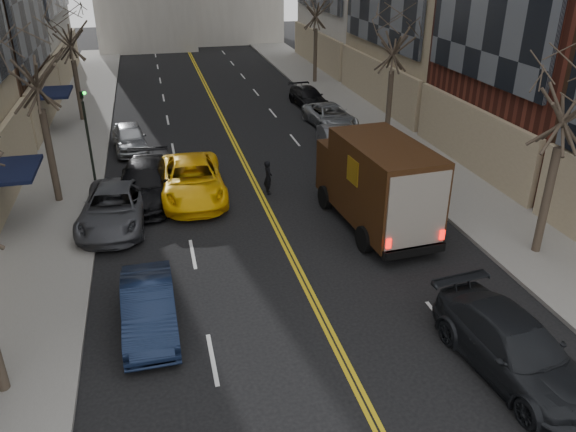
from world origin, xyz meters
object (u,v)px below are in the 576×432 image
(observer_sedan, at_px, (514,348))
(taxi, at_px, (192,180))
(pedestrian, at_px, (268,177))
(ups_truck, at_px, (376,184))

(observer_sedan, distance_m, taxi, 15.37)
(taxi, bearing_deg, observer_sedan, -60.99)
(pedestrian, bearing_deg, taxi, 80.79)
(ups_truck, bearing_deg, observer_sedan, -91.78)
(ups_truck, distance_m, pedestrian, 5.57)
(ups_truck, bearing_deg, pedestrian, 124.91)
(ups_truck, relative_size, observer_sedan, 1.24)
(pedestrian, bearing_deg, ups_truck, -143.44)
(pedestrian, bearing_deg, observer_sedan, -166.36)
(taxi, relative_size, pedestrian, 3.79)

